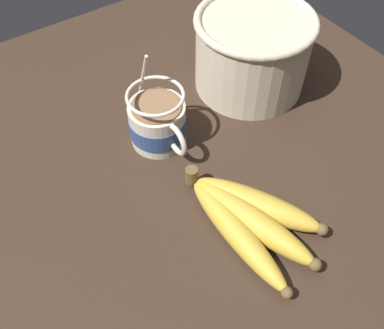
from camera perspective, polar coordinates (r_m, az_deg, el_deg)
The scene contains 4 objects.
table at distance 76.07cm, azimuth -0.23°, elevation 1.68°, with size 96.22×96.22×3.38cm.
coffee_mug at distance 72.94cm, azimuth -4.56°, elevation 5.61°, with size 16.58×9.82×16.91cm.
banana_bunch at distance 64.20cm, azimuth 7.69°, elevation -7.14°, with size 24.30×14.23×4.38cm.
woven_basket at distance 82.46cm, azimuth 8.03°, elevation 14.77°, with size 21.97×21.97×14.76cm.
Camera 1 is at (40.75, -27.41, 59.78)cm, focal length 40.00 mm.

